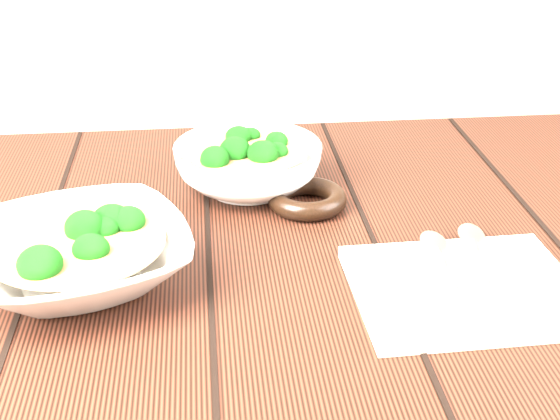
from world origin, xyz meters
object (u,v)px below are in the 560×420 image
table (228,326)px  napkin (465,289)px  soup_bowl_back (248,165)px  soup_bowl_front (78,255)px  trivet (307,199)px

table → napkin: size_ratio=5.04×
table → soup_bowl_back: soup_bowl_back is taller
soup_bowl_front → trivet: bearing=29.4°
soup_bowl_back → napkin: soup_bowl_back is taller
table → trivet: trivet is taller
napkin → trivet: bearing=120.5°
soup_bowl_front → soup_bowl_back: (0.20, 0.22, 0.00)m
soup_bowl_front → trivet: 0.32m
soup_bowl_back → napkin: bearing=-54.0°
trivet → napkin: trivet is taller
trivet → napkin: size_ratio=0.44×
trivet → table: bearing=-141.9°
soup_bowl_back → trivet: (0.07, -0.07, -0.02)m
soup_bowl_front → trivet: (0.27, 0.15, -0.02)m
soup_bowl_front → soup_bowl_back: soup_bowl_back is taller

